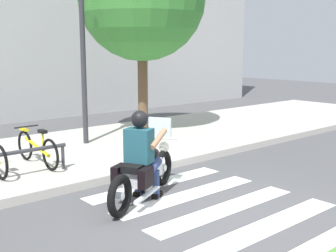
# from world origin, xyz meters

# --- Properties ---
(ground_plane) EXTENTS (48.00, 48.00, 0.00)m
(ground_plane) POSITION_xyz_m (0.00, 0.00, 0.00)
(ground_plane) COLOR #4C4C4F
(sidewalk) EXTENTS (24.00, 4.40, 0.15)m
(sidewalk) POSITION_xyz_m (0.00, 4.35, 0.07)
(sidewalk) COLOR #B7B2A8
(sidewalk) RESTS_ON ground
(crosswalk_stripe_0) EXTENTS (2.80, 0.40, 0.01)m
(crosswalk_stripe_0) POSITION_xyz_m (0.20, -1.60, 0.00)
(crosswalk_stripe_0) COLOR white
(crosswalk_stripe_0) RESTS_ON ground
(crosswalk_stripe_1) EXTENTS (2.80, 0.40, 0.01)m
(crosswalk_stripe_1) POSITION_xyz_m (0.20, -0.80, 0.00)
(crosswalk_stripe_1) COLOR white
(crosswalk_stripe_1) RESTS_ON ground
(crosswalk_stripe_2) EXTENTS (2.80, 0.40, 0.01)m
(crosswalk_stripe_2) POSITION_xyz_m (0.20, 0.00, 0.00)
(crosswalk_stripe_2) COLOR white
(crosswalk_stripe_2) RESTS_ON ground
(crosswalk_stripe_3) EXTENTS (2.80, 0.40, 0.01)m
(crosswalk_stripe_3) POSITION_xyz_m (0.20, 0.80, 0.00)
(crosswalk_stripe_3) COLOR white
(crosswalk_stripe_3) RESTS_ON ground
(crosswalk_stripe_4) EXTENTS (2.80, 0.40, 0.01)m
(crosswalk_stripe_4) POSITION_xyz_m (0.20, 1.60, 0.00)
(crosswalk_stripe_4) COLOR white
(crosswalk_stripe_4) RESTS_ON ground
(motorcycle) EXTENTS (1.99, 1.12, 1.21)m
(motorcycle) POSITION_xyz_m (-0.43, 1.12, 0.45)
(motorcycle) COLOR black
(motorcycle) RESTS_ON ground
(rider) EXTENTS (0.76, 0.71, 1.43)m
(rider) POSITION_xyz_m (-0.50, 1.09, 0.82)
(rider) COLOR #1E4C59
(rider) RESTS_ON ground
(bicycle_3) EXTENTS (0.48, 1.64, 0.72)m
(bicycle_3) POSITION_xyz_m (-1.07, 3.62, 0.48)
(bicycle_3) COLOR black
(bicycle_3) RESTS_ON sidewalk
(street_lamp) EXTENTS (0.28, 0.28, 3.80)m
(street_lamp) POSITION_xyz_m (0.63, 4.75, 2.34)
(street_lamp) COLOR #2D2D33
(street_lamp) RESTS_ON ground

